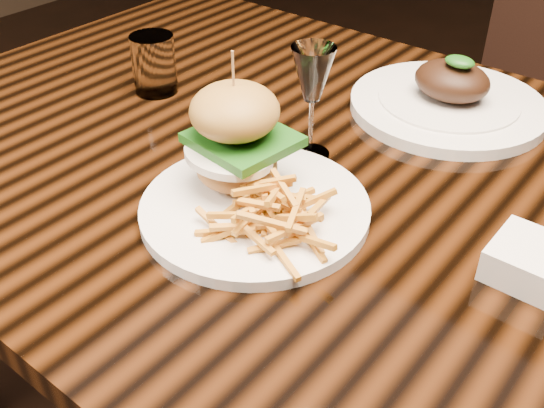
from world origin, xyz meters
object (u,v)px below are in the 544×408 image
Objects in this scene: wine_glass at (313,79)px; far_dish at (449,100)px; burger_plate at (250,176)px; dining_table at (392,242)px.

far_dish is at bearing 69.54° from wine_glass.
burger_plate is 1.76× the size of wine_glass.
burger_plate reaches higher than wine_glass.
dining_table is 0.24m from wine_glass.
dining_table is at bearing -77.51° from far_dish.
wine_glass is (-0.02, 0.15, 0.07)m from burger_plate.
wine_glass reaches higher than far_dish.
burger_plate is (-0.13, -0.14, 0.12)m from dining_table.
dining_table is at bearing -3.48° from wine_glass.
burger_plate is 0.16m from wine_glass.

